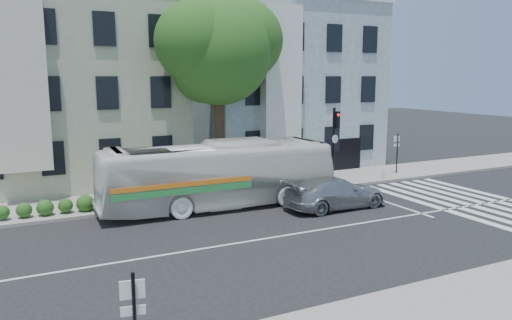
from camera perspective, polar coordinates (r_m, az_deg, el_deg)
ground at (r=20.41m, az=5.11°, el=-8.32°), size 120.00×120.00×0.00m
sidewalk_far at (r=27.28m, az=-3.69°, el=-3.55°), size 80.00×4.00×0.15m
sidewalk_near at (r=14.66m, az=22.32°, el=-16.12°), size 80.00×4.00×0.15m
building_left at (r=31.70m, az=-20.75°, el=7.59°), size 12.00×10.00×11.00m
building_right at (r=35.93m, az=2.28°, el=8.36°), size 12.00×10.00×11.00m
street_tree at (r=27.32m, az=-4.36°, el=12.85°), size 7.30×5.90×11.10m
bus at (r=23.90m, az=-4.27°, el=-1.69°), size 3.04×11.55×3.20m
sedan at (r=24.18m, az=9.07°, el=-3.71°), size 2.20×5.20×1.50m
hedge at (r=24.31m, az=-16.95°, el=-4.55°), size 8.53×2.00×0.70m
traffic_signal at (r=28.15m, az=8.99°, el=2.66°), size 0.47×0.54×4.53m
fire_hydrant at (r=30.93m, az=14.48°, el=-1.45°), size 0.38×0.23×0.70m
far_sign_pole at (r=32.76m, az=15.80°, el=1.33°), size 0.46×0.17×2.55m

